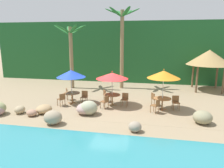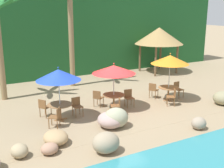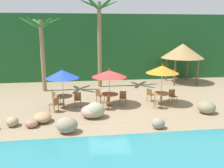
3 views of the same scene
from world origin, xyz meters
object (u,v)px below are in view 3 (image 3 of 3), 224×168
object	(u,v)px
dining_table_blue	(63,98)
chair_orange_inland	(150,94)
chair_blue_seaward	(78,99)
palm_tree_nearest	(42,42)
chair_orange_left	(159,100)
dining_table_orange	(161,95)
dining_table_red	(109,96)
umbrella_blue	(62,74)
chair_blue_left	(55,104)
chair_red_inland	(99,95)
palm_tree_second	(99,31)
palapa_hut	(183,51)
chair_orange_seaward	(173,95)
chair_blue_inland	(55,97)
chair_red_left	(106,101)
umbrella_orange	(162,69)
umbrella_red	(109,74)
chair_red_seaward	(123,97)

from	to	relation	value
dining_table_blue	chair_orange_inland	size ratio (longest dim) A/B	1.26
chair_blue_seaward	palm_tree_nearest	distance (m)	5.90
chair_orange_left	dining_table_orange	bearing A→B (deg)	64.07
dining_table_red	dining_table_orange	distance (m)	3.26
umbrella_blue	chair_orange_left	xyz separation A→B (m)	(5.67, -0.90, -1.56)
chair_blue_left	dining_table_orange	bearing A→B (deg)	5.38
chair_red_inland	chair_blue_seaward	bearing A→B (deg)	-155.75
chair_blue_left	chair_blue_seaward	bearing A→B (deg)	34.01
palm_tree_second	palapa_hut	world-z (taller)	palm_tree_second
chair_orange_seaward	palm_tree_nearest	bearing A→B (deg)	153.33
chair_blue_inland	palapa_hut	size ratio (longest dim) A/B	0.24
chair_blue_inland	palm_tree_nearest	size ratio (longest dim) A/B	0.16
chair_orange_left	chair_blue_inland	bearing A→B (deg)	165.91
palm_tree_nearest	chair_blue_left	bearing A→B (deg)	-76.00
chair_red_left	umbrella_orange	xyz separation A→B (m)	(3.53, 0.58, 1.73)
dining_table_blue	chair_orange_left	size ratio (longest dim) A/B	1.26
umbrella_orange	chair_blue_seaward	bearing A→B (deg)	177.24
umbrella_blue	umbrella_orange	xyz separation A→B (m)	(6.05, -0.13, 0.17)
chair_red_left	umbrella_orange	world-z (taller)	umbrella_orange
chair_blue_inland	palm_tree_second	size ratio (longest dim) A/B	0.13
chair_blue_inland	chair_red_inland	xyz separation A→B (m)	(2.77, 0.08, 0.00)
umbrella_red	palm_tree_nearest	size ratio (longest dim) A/B	0.42
umbrella_orange	chair_orange_inland	bearing A→B (deg)	125.52
chair_red_seaward	chair_orange_inland	distance (m)	1.96
chair_red_seaward	chair_red_inland	size ratio (longest dim) A/B	1.00
dining_table_red	palapa_hut	distance (m)	9.39
chair_red_inland	dining_table_orange	distance (m)	3.92
chair_orange_inland	palm_tree_second	bearing A→B (deg)	122.05
chair_blue_left	umbrella_orange	xyz separation A→B (m)	(6.47, 0.61, 1.73)
umbrella_blue	umbrella_orange	bearing A→B (deg)	-1.25
chair_blue_inland	palm_tree_second	xyz separation A→B (m)	(3.18, 4.56, 3.99)
umbrella_blue	palm_tree_second	bearing A→B (deg)	63.24
chair_blue_seaward	umbrella_red	world-z (taller)	umbrella_red
umbrella_red	chair_red_seaward	bearing A→B (deg)	-2.07
chair_blue_inland	dining_table_red	size ratio (longest dim) A/B	0.79
dining_table_red	chair_red_left	bearing A→B (deg)	-108.63
dining_table_red	chair_red_left	distance (m)	0.86
umbrella_orange	palm_tree_second	xyz separation A→B (m)	(-3.41, 5.35, 2.26)
chair_red_left	palapa_hut	bearing A→B (deg)	41.38
chair_red_inland	chair_red_left	size ratio (longest dim) A/B	1.00
dining_table_blue	dining_table_red	distance (m)	2.79
dining_table_red	umbrella_orange	size ratio (longest dim) A/B	0.42
umbrella_red	chair_red_seaward	xyz separation A→B (m)	(0.85, -0.03, -1.50)
chair_red_inland	palm_tree_second	world-z (taller)	palm_tree_second
chair_orange_left	palm_tree_second	xyz separation A→B (m)	(-3.04, 6.12, 3.99)
dining_table_orange	chair_orange_inland	distance (m)	0.86
umbrella_orange	chair_orange_seaward	bearing A→B (deg)	13.23
dining_table_blue	umbrella_red	size ratio (longest dim) A/B	0.47
chair_red_seaward	umbrella_orange	xyz separation A→B (m)	(2.40, -0.20, 1.73)
dining_table_red	chair_red_inland	distance (m)	0.86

